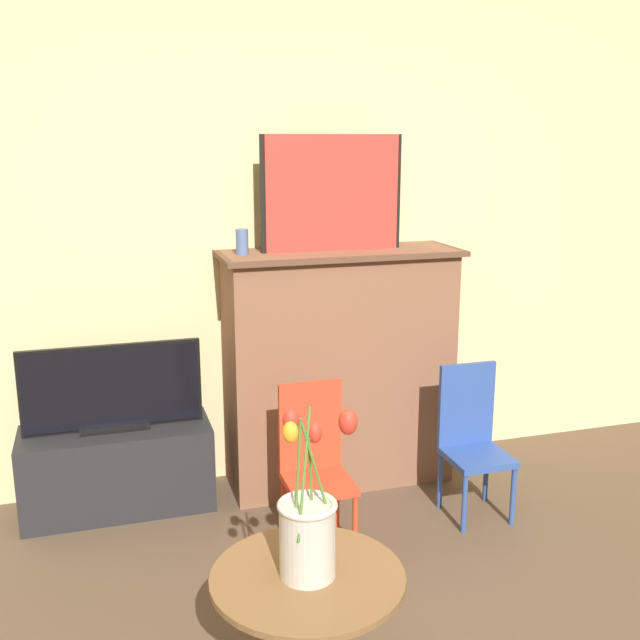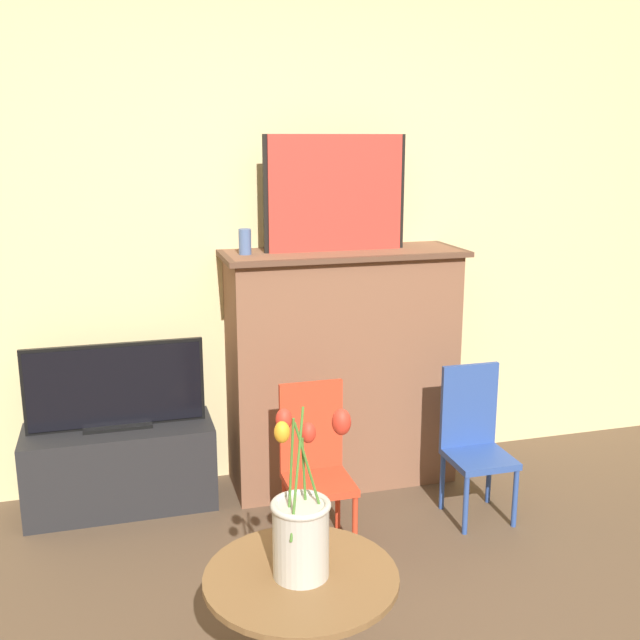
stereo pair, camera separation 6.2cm
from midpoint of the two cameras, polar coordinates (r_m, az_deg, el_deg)
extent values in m
cube|color=beige|center=(3.74, -2.52, 8.09)|extent=(8.00, 0.06, 2.70)
cube|color=brown|center=(3.75, 2.14, -3.70)|extent=(1.11, 0.39, 1.19)
cube|color=brown|center=(3.61, 2.27, 5.11)|extent=(1.17, 0.43, 0.02)
cube|color=black|center=(3.58, 1.67, 9.63)|extent=(0.69, 0.02, 0.54)
cube|color=red|center=(3.57, 1.72, 9.62)|extent=(0.65, 0.02, 0.54)
cylinder|color=#4C6699|center=(3.49, -5.24, 5.96)|extent=(0.06, 0.06, 0.12)
cube|color=#232326|center=(3.72, -14.48, -10.78)|extent=(0.87, 0.35, 0.40)
cube|color=black|center=(3.64, -14.67, -7.80)|extent=(0.31, 0.12, 0.02)
cube|color=black|center=(3.59, -14.86, -4.85)|extent=(0.81, 0.02, 0.40)
cube|color=black|center=(3.58, -14.86, -4.90)|extent=(0.78, 0.02, 0.37)
cylinder|color=red|center=(3.18, -1.09, -16.05)|extent=(0.02, 0.02, 0.28)
cylinder|color=red|center=(3.24, 3.24, -15.44)|extent=(0.02, 0.02, 0.28)
cylinder|color=red|center=(3.39, -2.17, -14.06)|extent=(0.02, 0.02, 0.28)
cylinder|color=red|center=(3.44, 1.89, -13.55)|extent=(0.02, 0.02, 0.28)
cube|color=red|center=(3.24, 0.47, -12.35)|extent=(0.28, 0.28, 0.03)
cube|color=red|center=(3.26, -0.15, -8.05)|extent=(0.28, 0.02, 0.40)
cylinder|color=#2D4C99|center=(3.47, 11.56, -13.65)|extent=(0.02, 0.02, 0.28)
cylinder|color=#2D4C99|center=(3.58, 15.13, -12.97)|extent=(0.02, 0.02, 0.28)
cylinder|color=#2D4C99|center=(3.66, 9.79, -12.02)|extent=(0.02, 0.02, 0.28)
cylinder|color=#2D4C99|center=(3.77, 13.21, -11.44)|extent=(0.02, 0.02, 0.28)
cube|color=#2D4C99|center=(3.55, 12.55, -10.27)|extent=(0.28, 0.28, 0.03)
cube|color=#2D4C99|center=(3.57, 11.77, -6.37)|extent=(0.28, 0.02, 0.40)
cylinder|color=brown|center=(2.34, -0.65, -19.02)|extent=(0.58, 0.58, 0.02)
cylinder|color=beige|center=(2.28, -0.66, -16.43)|extent=(0.17, 0.17, 0.22)
torus|color=beige|center=(2.23, -0.67, -13.92)|extent=(0.18, 0.18, 0.02)
cylinder|color=#477A2D|center=(2.22, -0.39, -12.18)|extent=(0.03, 0.03, 0.28)
ellipsoid|color=red|center=(2.19, -0.09, -8.59)|extent=(0.04, 0.04, 0.06)
cylinder|color=#477A2D|center=(2.19, 0.09, -11.76)|extent=(0.10, 0.02, 0.33)
ellipsoid|color=red|center=(2.14, 2.48, -7.77)|extent=(0.06, 0.06, 0.08)
cylinder|color=#477A2D|center=(2.17, -1.41, -11.81)|extent=(0.03, 0.01, 0.35)
ellipsoid|color=red|center=(2.10, -1.93, -7.60)|extent=(0.05, 0.05, 0.06)
cylinder|color=#477A2D|center=(2.15, -0.92, -11.65)|extent=(0.07, 0.11, 0.36)
ellipsoid|color=orange|center=(1.98, -2.02, -8.54)|extent=(0.04, 0.04, 0.06)
camera|label=1|loc=(0.03, -89.40, 0.15)|focal=42.00mm
camera|label=2|loc=(0.03, 90.60, -0.15)|focal=42.00mm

